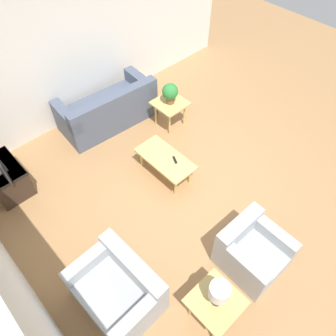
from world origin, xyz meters
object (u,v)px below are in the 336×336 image
Objects in this scene: armchair at (251,251)px; potted_plant at (170,92)px; loveseat at (119,290)px; table_lamp at (219,293)px; side_table_plant at (170,106)px; sofa at (108,110)px; side_table_lamp at (215,303)px; tv_stand_chest at (6,178)px; coffee_table at (165,160)px.

potted_plant is (2.97, -1.22, 0.48)m from armchair.
loveseat is at bearing 125.84° from potted_plant.
potted_plant is at bearing -35.00° from table_lamp.
armchair is at bearing 157.62° from side_table_plant.
side_table_plant is (-0.88, -0.88, 0.15)m from sofa.
side_table_lamp is at bearing -170.19° from armchair.
potted_plant is at bearing -35.00° from side_table_lamp.
sofa is 2.36× the size of tv_stand_chest.
sofa is at bearing -18.13° from table_lamp.
loveseat reaches higher than side_table_lamp.
armchair is at bearing 173.04° from coffee_table.
sofa reaches higher than loveseat.
side_table_lamp is (-3.12, 2.19, 0.00)m from side_table_plant.
potted_plant reaches higher than loveseat.
table_lamp is at bearing 151.29° from coffee_table.
sofa is at bearing 44.95° from side_table_plant.
sofa reaches higher than tv_stand_chest.
sofa reaches higher than side_table_plant.
tv_stand_chest is at bearing 77.80° from potted_plant.
tv_stand_chest is at bearing 14.43° from side_table_lamp.
loveseat is 1.93× the size of side_table_lamp.
coffee_table is 2.43× the size of table_lamp.
side_table_plant is at bearing 124.02° from loveseat.
table_lamp is (-3.12, 2.19, 0.05)m from potted_plant.
coffee_table is 2.53m from side_table_lamp.
loveseat is 1.93× the size of side_table_plant.
loveseat is at bearing -175.10° from tv_stand_chest.
side_table_plant is 0.72× the size of tv_stand_chest.
armchair is 0.79× the size of coffee_table.
loveseat is 2.30m from coffee_table.
side_table_lamp is at bearing 145.00° from potted_plant.
table_lamp reaches higher than armchair.
potted_plant is at bearing -47.02° from coffee_table.
table_lamp is at bearing 34.42° from loveseat.
tv_stand_chest is (-0.19, 2.29, -0.03)m from sofa.
coffee_table is at bearing 132.98° from side_table_plant.
armchair and loveseat have the same top height.
side_table_lamp is (-0.15, 0.96, 0.17)m from armchair.
armchair is 1.43× the size of side_table_lamp.
tv_stand_chest is at bearing 77.80° from side_table_plant.
coffee_table is at bearing -28.71° from table_lamp.
sofa is 4.24m from table_lamp.
loveseat is (0.86, 1.70, -0.01)m from armchair.
side_table_plant is at bearing -35.00° from side_table_lamp.
tv_stand_chest reaches higher than side_table_plant.
table_lamp reaches higher than side_table_plant.
sofa is at bearing 85.79° from armchair.
potted_plant is (-0.68, -3.17, 0.50)m from tv_stand_chest.
coffee_table is (1.21, -1.95, 0.06)m from loveseat.
armchair is 1.11m from table_lamp.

